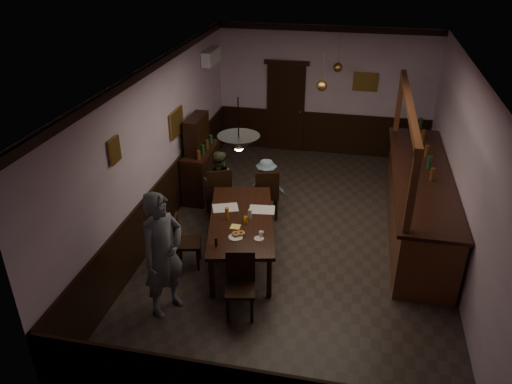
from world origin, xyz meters
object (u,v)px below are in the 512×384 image
(person_standing, at_px, (163,255))
(pendant_brass_mid, at_px, (322,86))
(coffee_cup, at_px, (261,234))
(soda_can, at_px, (246,220))
(dining_table, at_px, (241,222))
(chair_side, at_px, (183,239))
(bar_counter, at_px, (418,200))
(sideboard, at_px, (200,164))
(chair_near, at_px, (240,282))
(person_seated_right, at_px, (266,186))
(person_seated_left, at_px, (219,182))
(chair_far_right, at_px, (267,192))
(pendant_iron, at_px, (239,143))
(pendant_brass_far, at_px, (338,67))
(chair_far_left, at_px, (219,191))

(person_standing, xyz_separation_m, pendant_brass_mid, (1.73, 3.87, 1.36))
(person_standing, height_order, coffee_cup, person_standing)
(soda_can, bearing_deg, dining_table, 129.45)
(chair_side, bearing_deg, bar_counter, -76.06)
(pendant_brass_mid, bearing_deg, sideboard, -170.55)
(chair_near, bearing_deg, person_standing, 177.46)
(soda_can, height_order, bar_counter, bar_counter)
(person_seated_right, bearing_deg, dining_table, 80.89)
(person_seated_left, xyz_separation_m, pendant_brass_mid, (1.75, 1.01, 1.67))
(chair_near, relative_size, sideboard, 0.57)
(sideboard, bearing_deg, coffee_cup, -54.86)
(dining_table, bearing_deg, person_seated_left, 118.82)
(person_seated_right, bearing_deg, chair_far_right, 97.64)
(chair_far_right, xyz_separation_m, chair_side, (-1.02, -1.73, -0.06))
(dining_table, distance_m, pendant_brass_mid, 3.07)
(pendant_iron, bearing_deg, chair_far_right, 90.28)
(person_standing, xyz_separation_m, soda_can, (0.85, 1.32, -0.13))
(dining_table, distance_m, person_seated_right, 1.62)
(person_seated_left, height_order, bar_counter, bar_counter)
(person_standing, bearing_deg, dining_table, 1.21)
(person_standing, bearing_deg, person_seated_right, 13.06)
(chair_far_right, height_order, sideboard, sideboard)
(bar_counter, relative_size, pendant_brass_mid, 5.30)
(soda_can, xyz_separation_m, pendant_iron, (0.07, -0.66, 1.57))
(pendant_brass_far, bearing_deg, pendant_brass_mid, -97.86)
(chair_far_left, distance_m, sideboard, 1.11)
(pendant_brass_mid, bearing_deg, pendant_brass_far, 82.14)
(person_seated_right, relative_size, bar_counter, 0.25)
(chair_far_right, bearing_deg, chair_far_left, -1.82)
(chair_near, bearing_deg, dining_table, 91.45)
(chair_far_right, distance_m, person_seated_left, 0.95)
(chair_far_left, xyz_separation_m, pendant_iron, (0.87, -1.92, 1.80))
(chair_near, distance_m, person_standing, 1.13)
(chair_near, height_order, pendant_brass_far, pendant_brass_far)
(person_standing, height_order, person_seated_left, person_standing)
(dining_table, bearing_deg, pendant_brass_mid, 68.06)
(chair_far_left, distance_m, pendant_brass_far, 3.73)
(soda_can, relative_size, pendant_iron, 0.16)
(sideboard, distance_m, bar_counter, 4.24)
(person_standing, relative_size, pendant_iron, 2.56)
(chair_near, relative_size, pendant_iron, 1.29)
(chair_far_left, relative_size, pendant_brass_mid, 1.30)
(coffee_cup, distance_m, sideboard, 3.05)
(coffee_cup, relative_size, pendant_brass_far, 0.10)
(coffee_cup, bearing_deg, pendant_iron, -139.19)
(chair_far_left, xyz_separation_m, chair_far_right, (0.86, 0.20, -0.02))
(dining_table, height_order, sideboard, sideboard)
(chair_near, distance_m, coffee_cup, 0.89)
(dining_table, xyz_separation_m, person_seated_right, (0.10, 1.61, -0.14))
(chair_far_left, height_order, sideboard, sideboard)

